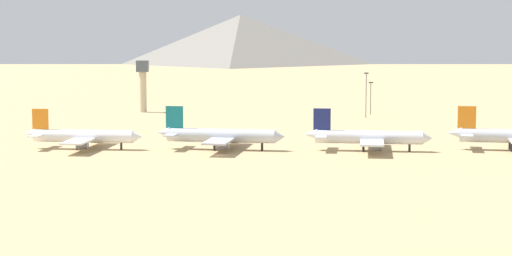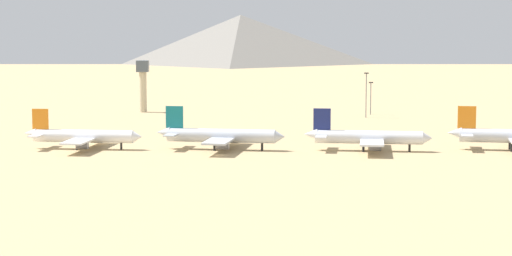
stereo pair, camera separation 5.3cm
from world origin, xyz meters
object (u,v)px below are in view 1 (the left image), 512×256
parked_jet_orange_3 (82,136)px  light_pole_west (366,92)px  light_pole_mid (371,96)px  parked_jet_navy_5 (367,137)px  control_tower (143,81)px  parked_jet_teal_4 (220,136)px

parked_jet_orange_3 → light_pole_west: bearing=52.4°
light_pole_mid → parked_jet_navy_5: bearing=-98.9°
control_tower → parked_jet_navy_5: bearing=-58.2°
parked_jet_orange_3 → light_pole_west: light_pole_west is taller
light_pole_west → light_pole_mid: (3.81, 12.94, -2.32)m
control_tower → parked_jet_orange_3: bearing=-91.7°
parked_jet_orange_3 → parked_jet_teal_4: bearing=5.0°
light_pole_mid → control_tower: bearing=172.2°
parked_jet_orange_3 → light_pole_mid: 149.63m
parked_jet_orange_3 → parked_jet_teal_4: parked_jet_teal_4 is taller
parked_jet_navy_5 → light_pole_west: 103.37m
parked_jet_teal_4 → light_pole_west: size_ratio=2.09×
light_pole_mid → parked_jet_teal_4: bearing=-118.6°
parked_jet_orange_3 → control_tower: 123.78m
parked_jet_orange_3 → light_pole_mid: size_ratio=2.59×
parked_jet_teal_4 → light_pole_mid: (60.84, 111.79, 3.95)m
light_pole_mid → parked_jet_orange_3: bearing=-132.7°
control_tower → light_pole_mid: size_ratio=1.63×
control_tower → light_pole_west: bearing=-15.7°
parked_jet_navy_5 → light_pole_west: (14.14, 102.20, 6.41)m
parked_jet_teal_4 → light_pole_west: light_pole_west is taller
parked_jet_orange_3 → parked_jet_teal_4: size_ratio=0.94×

